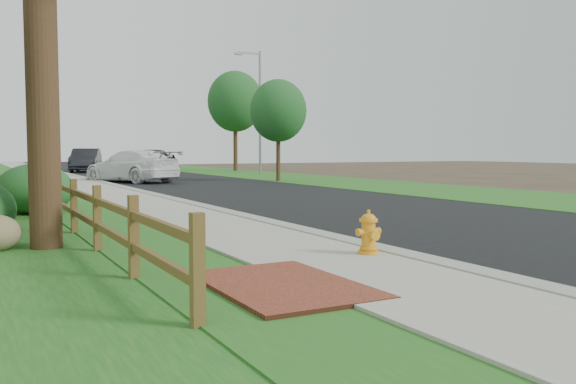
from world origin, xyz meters
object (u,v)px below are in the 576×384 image
fire_hydrant (369,234)px  ranch_fence (65,199)px  streetlight (258,105)px  dark_car_mid (148,159)px  white_suv (132,166)px

fire_hydrant → ranch_fence: bearing=119.5°
ranch_fence → fire_hydrant: 7.10m
streetlight → ranch_fence: bearing=-123.6°
ranch_fence → streetlight: (15.45, 23.24, 4.01)m
dark_car_mid → ranch_fence: bearing=56.8°
fire_hydrant → dark_car_mid: bearing=79.6°
dark_car_mid → streetlight: size_ratio=0.64×
streetlight → dark_car_mid: bearing=115.9°
fire_hydrant → dark_car_mid: (7.18, 39.24, 0.50)m
white_suv → ranch_fence: bearing=47.2°
white_suv → streetlight: streetlight is taller
ranch_fence → white_suv: bearing=72.1°
ranch_fence → dark_car_mid: 34.74m
ranch_fence → streetlight: 28.19m
fire_hydrant → dark_car_mid: dark_car_mid is taller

